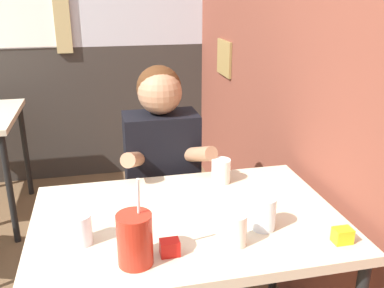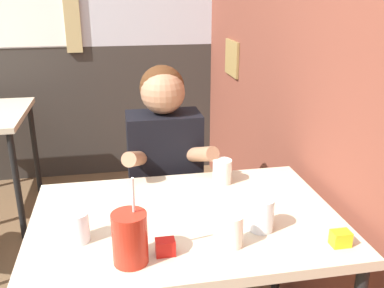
% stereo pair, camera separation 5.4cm
% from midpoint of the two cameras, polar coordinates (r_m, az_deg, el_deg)
% --- Properties ---
extents(brick_wall_right, '(0.08, 4.62, 2.70)m').
position_cam_midpoint_polar(brick_wall_right, '(2.41, 11.35, 15.29)').
color(brick_wall_right, brown).
rests_on(brick_wall_right, ground_plane).
extents(back_wall, '(5.66, 0.09, 2.70)m').
position_cam_midpoint_polar(back_wall, '(3.62, -19.05, 16.15)').
color(back_wall, silver).
rests_on(back_wall, ground_plane).
extents(main_table, '(1.10, 0.74, 0.76)m').
position_cam_midpoint_polar(main_table, '(1.59, 0.18, -11.88)').
color(main_table, beige).
rests_on(main_table, ground_plane).
extents(person_seated, '(0.42, 0.40, 1.22)m').
position_cam_midpoint_polar(person_seated, '(2.08, -2.87, -5.57)').
color(person_seated, black).
rests_on(person_seated, ground_plane).
extents(cocktail_pitcher, '(0.11, 0.11, 0.28)m').
position_cam_midpoint_polar(cocktail_pitcher, '(1.29, -7.06, -12.36)').
color(cocktail_pitcher, '#B22819').
rests_on(cocktail_pitcher, main_table).
extents(glass_near_pitcher, '(0.07, 0.07, 0.10)m').
position_cam_midpoint_polar(glass_near_pitcher, '(1.44, -13.92, -10.70)').
color(glass_near_pitcher, silver).
rests_on(glass_near_pitcher, main_table).
extents(glass_center, '(0.08, 0.08, 0.10)m').
position_cam_midpoint_polar(glass_center, '(1.80, 4.90, -3.66)').
color(glass_center, silver).
rests_on(glass_center, main_table).
extents(glass_far_side, '(0.06, 0.06, 0.11)m').
position_cam_midpoint_polar(glass_far_side, '(1.38, 6.61, -11.44)').
color(glass_far_side, silver).
rests_on(glass_far_side, main_table).
extents(glass_by_brick, '(0.08, 0.08, 0.11)m').
position_cam_midpoint_polar(glass_by_brick, '(1.48, 10.32, -9.23)').
color(glass_by_brick, silver).
rests_on(glass_by_brick, main_table).
extents(condiment_ketchup, '(0.06, 0.04, 0.05)m').
position_cam_midpoint_polar(condiment_ketchup, '(1.35, -2.41, -13.59)').
color(condiment_ketchup, '#B7140F').
rests_on(condiment_ketchup, main_table).
extents(condiment_mustard, '(0.06, 0.04, 0.05)m').
position_cam_midpoint_polar(condiment_mustard, '(1.47, 20.21, -11.74)').
color(condiment_mustard, yellow).
rests_on(condiment_mustard, main_table).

